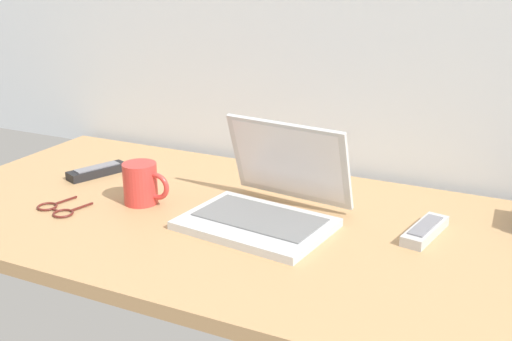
{
  "coord_description": "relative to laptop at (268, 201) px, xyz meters",
  "views": [
    {
      "loc": [
        0.56,
        -1.13,
        0.59
      ],
      "look_at": [
        0.01,
        0.0,
        0.15
      ],
      "focal_mm": 43.29,
      "sensor_mm": 36.0,
      "label": 1
    }
  ],
  "objects": [
    {
      "name": "laptop",
      "position": [
        0.0,
        0.0,
        0.0
      ],
      "size": [
        0.34,
        0.32,
        0.21
      ],
      "color": "silver",
      "rests_on": "desk"
    },
    {
      "name": "eyeglasses",
      "position": [
        -0.46,
        -0.16,
        -0.04
      ],
      "size": [
        0.12,
        0.12,
        0.01
      ],
      "color": "#591E19",
      "rests_on": "desk"
    },
    {
      "name": "remote_control_near",
      "position": [
        0.33,
        0.07,
        -0.03
      ],
      "size": [
        0.07,
        0.17,
        0.02
      ],
      "color": "#B7B7B7",
      "rests_on": "desk"
    },
    {
      "name": "coffee_mug",
      "position": [
        -0.31,
        -0.04,
        0.01
      ],
      "size": [
        0.12,
        0.08,
        0.1
      ],
      "color": "red",
      "rests_on": "desk"
    },
    {
      "name": "desk",
      "position": [
        -0.03,
        -0.02,
        -0.06
      ],
      "size": [
        1.6,
        0.76,
        0.03
      ],
      "color": "tan",
      "rests_on": "ground"
    },
    {
      "name": "remote_control_far",
      "position": [
        -0.54,
        0.07,
        -0.03
      ],
      "size": [
        0.1,
        0.17,
        0.02
      ],
      "color": "black",
      "rests_on": "desk"
    }
  ]
}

